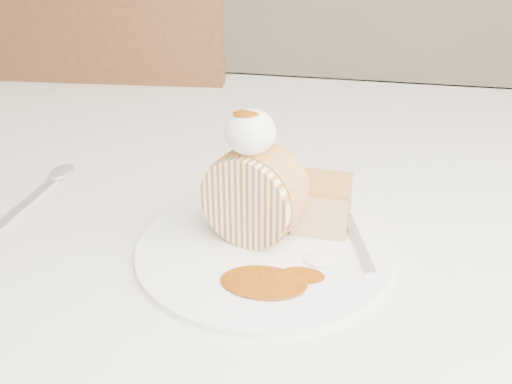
# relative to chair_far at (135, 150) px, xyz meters

# --- Properties ---
(table) EXTENTS (1.40, 0.90, 0.75)m
(table) POSITION_rel_chair_far_xyz_m (0.38, -0.46, 0.11)
(table) COLOR beige
(table) RESTS_ON ground
(chair_far) EXTENTS (0.50, 0.50, 0.97)m
(chair_far) POSITION_rel_chair_far_xyz_m (0.00, 0.00, 0.00)
(chair_far) COLOR brown
(chair_far) RESTS_ON ground
(plate) EXTENTS (0.27, 0.27, 0.01)m
(plate) POSITION_rel_chair_far_xyz_m (0.42, -0.64, 0.20)
(plate) COLOR white
(plate) RESTS_ON table
(roulade_slice) EXTENTS (0.11, 0.08, 0.10)m
(roulade_slice) POSITION_rel_chair_far_xyz_m (0.41, -0.63, 0.25)
(roulade_slice) COLOR #F8E9AD
(roulade_slice) RESTS_ON plate
(cake_chunk) EXTENTS (0.06, 0.05, 0.05)m
(cake_chunk) POSITION_rel_chair_far_xyz_m (0.47, -0.59, 0.23)
(cake_chunk) COLOR tan
(cake_chunk) RESTS_ON plate
(whipped_cream) EXTENTS (0.05, 0.05, 0.04)m
(whipped_cream) POSITION_rel_chair_far_xyz_m (0.40, -0.63, 0.32)
(whipped_cream) COLOR white
(whipped_cream) RESTS_ON roulade_slice
(caramel_drizzle) EXTENTS (0.02, 0.02, 0.01)m
(caramel_drizzle) POSITION_rel_chair_far_xyz_m (0.40, -0.64, 0.34)
(caramel_drizzle) COLOR #793605
(caramel_drizzle) RESTS_ON whipped_cream
(caramel_pool) EXTENTS (0.08, 0.05, 0.00)m
(caramel_pool) POSITION_rel_chair_far_xyz_m (0.43, -0.71, 0.20)
(caramel_pool) COLOR #793605
(caramel_pool) RESTS_ON plate
(fork) EXTENTS (0.06, 0.15, 0.00)m
(fork) POSITION_rel_chair_far_xyz_m (0.51, -0.62, 0.20)
(fork) COLOR silver
(fork) RESTS_ON plate
(spoon) EXTENTS (0.03, 0.17, 0.00)m
(spoon) POSITION_rel_chair_far_xyz_m (0.13, -0.61, 0.20)
(spoon) COLOR silver
(spoon) RESTS_ON table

